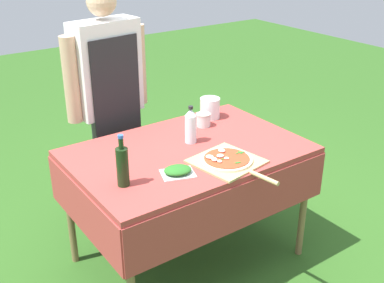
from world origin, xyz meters
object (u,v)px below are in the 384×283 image
at_px(pizza_on_peel, 228,161).
at_px(mixing_tub, 210,108).
at_px(sauce_jar, 203,120).
at_px(water_bottle, 191,126).
at_px(oil_bottle, 122,166).
at_px(herb_container, 178,171).
at_px(person_cook, 108,91).
at_px(prep_table, 188,161).

bearing_deg(pizza_on_peel, mixing_tub, 52.01).
bearing_deg(pizza_on_peel, sauce_jar, 58.76).
bearing_deg(water_bottle, sauce_jar, 37.04).
relative_size(oil_bottle, herb_container, 1.33).
distance_m(person_cook, pizza_on_peel, 1.02).
relative_size(person_cook, oil_bottle, 5.93).
xyz_separation_m(oil_bottle, mixing_tub, (0.91, 0.48, -0.04)).
distance_m(person_cook, sauce_jar, 0.66).
relative_size(prep_table, person_cook, 0.83).
bearing_deg(water_bottle, pizza_on_peel, -88.73).
distance_m(prep_table, sauce_jar, 0.38).
xyz_separation_m(oil_bottle, sauce_jar, (0.79, 0.39, -0.07)).
distance_m(water_bottle, sauce_jar, 0.28).
distance_m(prep_table, water_bottle, 0.21).
height_order(person_cook, sauce_jar, person_cook).
bearing_deg(water_bottle, person_cook, 108.94).
relative_size(herb_container, sauce_jar, 2.18).
relative_size(prep_table, oil_bottle, 4.93).
height_order(oil_bottle, mixing_tub, oil_bottle).
xyz_separation_m(pizza_on_peel, herb_container, (-0.30, 0.05, 0.01)).
xyz_separation_m(prep_table, oil_bottle, (-0.51, -0.16, 0.19)).
bearing_deg(sauce_jar, prep_table, -140.99).
relative_size(person_cook, herb_container, 7.87).
height_order(water_bottle, mixing_tub, water_bottle).
bearing_deg(person_cook, herb_container, 78.43).
bearing_deg(mixing_tub, herb_container, -139.06).
xyz_separation_m(oil_bottle, water_bottle, (0.58, 0.23, -0.00)).
bearing_deg(prep_table, sauce_jar, 39.01).
distance_m(pizza_on_peel, herb_container, 0.30).
xyz_separation_m(water_bottle, mixing_tub, (0.33, 0.25, -0.04)).
bearing_deg(prep_table, person_cook, 101.88).
height_order(prep_table, herb_container, herb_container).
distance_m(pizza_on_peel, oil_bottle, 0.60).
distance_m(mixing_tub, sauce_jar, 0.16).
distance_m(pizza_on_peel, mixing_tub, 0.68).
xyz_separation_m(water_bottle, sauce_jar, (0.21, 0.16, -0.07)).
xyz_separation_m(prep_table, herb_container, (-0.22, -0.22, 0.10)).
height_order(person_cook, pizza_on_peel, person_cook).
relative_size(person_cook, water_bottle, 7.09).
distance_m(water_bottle, mixing_tub, 0.42).
bearing_deg(sauce_jar, water_bottle, -142.96).
height_order(prep_table, mixing_tub, mixing_tub).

